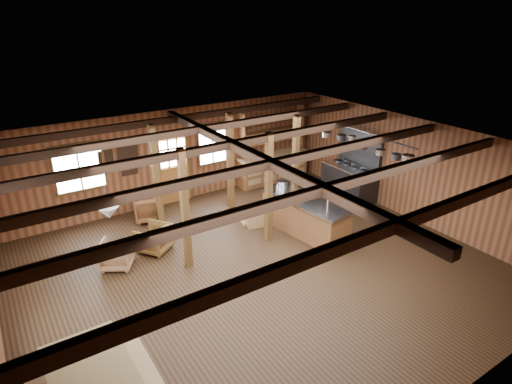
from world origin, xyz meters
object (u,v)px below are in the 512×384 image
(commercial_range, at_px, (351,176))
(armchair_c, at_px, (117,254))
(kitchen_island, at_px, (305,216))
(armchair_a, at_px, (154,238))
(armchair_b, at_px, (148,208))

(commercial_range, height_order, armchair_c, commercial_range)
(commercial_range, bearing_deg, kitchen_island, -159.09)
(armchair_a, height_order, armchair_b, armchair_b)
(kitchen_island, distance_m, armchair_c, 4.70)
(armchair_b, distance_m, armchair_c, 2.36)
(kitchen_island, distance_m, armchair_b, 4.31)
(armchair_b, relative_size, armchair_c, 1.12)
(kitchen_island, bearing_deg, armchair_b, 129.42)
(armchair_b, bearing_deg, armchair_a, 88.78)
(commercial_range, bearing_deg, armchair_a, 177.58)
(armchair_b, bearing_deg, kitchen_island, 151.59)
(kitchen_island, xyz_separation_m, armchair_a, (-3.62, 1.27, -0.15))
(kitchen_island, bearing_deg, armchair_c, 159.41)
(armchair_a, relative_size, armchair_b, 0.93)
(armchair_c, bearing_deg, commercial_range, -149.00)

